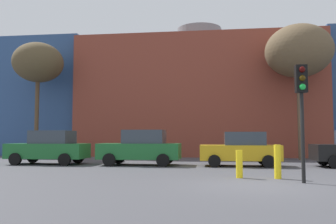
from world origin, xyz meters
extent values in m
plane|color=#47474C|center=(0.00, 0.00, 0.00)|extent=(200.00, 200.00, 0.00)
cube|color=brown|center=(-2.41, 20.77, 4.65)|extent=(18.81, 12.40, 9.30)
cube|color=#2D4C7F|center=(-16.34, 20.77, 4.81)|extent=(9.05, 11.16, 9.63)
cylinder|color=slate|center=(-2.41, 20.77, 10.30)|extent=(4.00, 4.00, 2.00)
cube|color=#1E662D|center=(-10.15, 7.24, 0.72)|extent=(4.18, 1.79, 0.80)
cube|color=#333D47|center=(-9.90, 7.24, 1.46)|extent=(2.09, 1.59, 0.70)
cylinder|color=black|center=(-11.49, 6.33, 0.32)|extent=(0.64, 0.22, 0.64)
cylinder|color=black|center=(-11.49, 8.16, 0.32)|extent=(0.64, 0.22, 0.64)
cylinder|color=black|center=(-8.81, 6.33, 0.32)|extent=(0.64, 0.22, 0.64)
cylinder|color=black|center=(-8.81, 8.16, 0.32)|extent=(0.64, 0.22, 0.64)
cube|color=#1E662D|center=(-5.10, 7.24, 0.73)|extent=(4.23, 1.81, 0.81)
cube|color=#333D47|center=(-4.85, 7.24, 1.48)|extent=(2.12, 1.61, 0.71)
cylinder|color=black|center=(-6.46, 6.32, 0.32)|extent=(0.65, 0.22, 0.65)
cylinder|color=black|center=(-6.46, 8.17, 0.32)|extent=(0.65, 0.22, 0.65)
cylinder|color=black|center=(-3.74, 6.32, 0.32)|extent=(0.65, 0.22, 0.65)
cylinder|color=black|center=(-3.74, 8.17, 0.32)|extent=(0.65, 0.22, 0.65)
cube|color=gold|center=(0.05, 7.24, 0.68)|extent=(3.97, 1.70, 0.76)
cube|color=#333D47|center=(0.29, 7.24, 1.39)|extent=(1.98, 1.51, 0.66)
cylinder|color=black|center=(-1.22, 6.37, 0.30)|extent=(0.60, 0.21, 0.60)
cylinder|color=black|center=(-1.22, 8.11, 0.30)|extent=(0.60, 0.21, 0.60)
cylinder|color=black|center=(1.33, 6.37, 0.30)|extent=(0.60, 0.21, 0.60)
cylinder|color=black|center=(1.33, 8.11, 0.30)|extent=(0.60, 0.21, 0.60)
cylinder|color=black|center=(4.35, 6.34, 0.32)|extent=(0.63, 0.22, 0.63)
cylinder|color=black|center=(4.35, 8.15, 0.32)|extent=(0.63, 0.22, 0.63)
cylinder|color=black|center=(1.56, 0.75, 1.44)|extent=(0.12, 0.12, 2.89)
cube|color=black|center=(1.56, 0.75, 3.34)|extent=(0.37, 0.26, 0.90)
sphere|color=#3C0605|center=(1.57, 0.61, 3.62)|extent=(0.20, 0.20, 0.20)
sphere|color=#3C2905|center=(1.57, 0.61, 3.34)|extent=(0.20, 0.20, 0.20)
sphere|color=green|center=(1.57, 0.61, 3.06)|extent=(0.20, 0.20, 0.20)
cylinder|color=brown|center=(-13.73, 12.76, 2.93)|extent=(0.29, 0.29, 5.85)
ellipsoid|color=brown|center=(-13.73, 12.76, 6.83)|extent=(3.57, 3.57, 2.86)
cylinder|color=brown|center=(4.34, 12.60, 2.95)|extent=(0.37, 0.37, 5.89)
ellipsoid|color=brown|center=(4.34, 12.60, 7.08)|extent=(4.31, 4.31, 3.45)
cylinder|color=yellow|center=(0.96, 1.86, 0.60)|extent=(0.24, 0.24, 1.19)
cylinder|color=yellow|center=(-0.36, 1.94, 0.49)|extent=(0.24, 0.24, 0.99)
camera|label=1|loc=(-1.31, -11.05, 1.45)|focal=37.88mm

